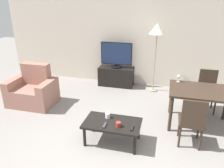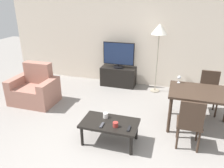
{
  "view_description": "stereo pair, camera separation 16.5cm",
  "coord_description": "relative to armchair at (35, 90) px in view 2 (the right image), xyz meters",
  "views": [
    {
      "loc": [
        0.68,
        -2.29,
        2.36
      ],
      "look_at": [
        -0.38,
        1.76,
        0.65
      ],
      "focal_mm": 35.0,
      "sensor_mm": 36.0,
      "label": 1
    },
    {
      "loc": [
        0.84,
        -2.24,
        2.36
      ],
      "look_at": [
        -0.38,
        1.76,
        0.65
      ],
      "focal_mm": 35.0,
      "sensor_mm": 36.0,
      "label": 2
    }
  ],
  "objects": [
    {
      "name": "wall_back",
      "position": [
        2.25,
        1.87,
        1.04
      ],
      "size": [
        7.94,
        0.06,
        2.7
      ],
      "color": "beige",
      "rests_on": "ground_plane"
    },
    {
      "name": "armchair",
      "position": [
        0.0,
        0.0,
        0.0
      ],
      "size": [
        1.02,
        0.72,
        0.91
      ],
      "color": "#9E6B5B",
      "rests_on": "ground_plane"
    },
    {
      "name": "tv_stand",
      "position": [
        1.59,
        1.58,
        -0.05
      ],
      "size": [
        0.95,
        0.43,
        0.53
      ],
      "color": "black",
      "rests_on": "ground_plane"
    },
    {
      "name": "tv",
      "position": [
        1.59,
        1.58,
        0.56
      ],
      "size": [
        0.85,
        0.3,
        0.69
      ],
      "color": "black",
      "rests_on": "tv_stand"
    },
    {
      "name": "coffee_table",
      "position": [
        2.14,
        -0.95,
        0.03
      ],
      "size": [
        0.95,
        0.55,
        0.39
      ],
      "color": "black",
      "rests_on": "ground_plane"
    },
    {
      "name": "dining_table",
      "position": [
        3.61,
        -0.0,
        0.33
      ],
      "size": [
        1.18,
        0.82,
        0.74
      ],
      "color": "#38281E",
      "rests_on": "ground_plane"
    },
    {
      "name": "dining_chair_near",
      "position": [
        3.41,
        -0.72,
        0.18
      ],
      "size": [
        0.4,
        0.4,
        0.89
      ],
      "color": "#38281E",
      "rests_on": "ground_plane"
    },
    {
      "name": "dining_chair_far",
      "position": [
        3.82,
        0.72,
        0.18
      ],
      "size": [
        0.4,
        0.4,
        0.89
      ],
      "color": "#38281E",
      "rests_on": "ground_plane"
    },
    {
      "name": "floor_lamp",
      "position": [
        2.63,
        1.47,
        1.23
      ],
      "size": [
        0.39,
        0.39,
        1.74
      ],
      "color": "gray",
      "rests_on": "ground_plane"
    },
    {
      "name": "remote_primary",
      "position": [
        2.49,
        -1.06,
        0.09
      ],
      "size": [
        0.04,
        0.15,
        0.02
      ],
      "color": "black",
      "rests_on": "coffee_table"
    },
    {
      "name": "remote_secondary",
      "position": [
        2.05,
        -1.09,
        0.09
      ],
      "size": [
        0.04,
        0.15,
        0.02
      ],
      "color": "#38383D",
      "rests_on": "coffee_table"
    },
    {
      "name": "cup_white_near",
      "position": [
        2.27,
        -1.05,
        0.12
      ],
      "size": [
        0.09,
        0.09,
        0.08
      ],
      "color": "maroon",
      "rests_on": "coffee_table"
    },
    {
      "name": "cup_colored_far",
      "position": [
        2.03,
        -0.83,
        0.13
      ],
      "size": [
        0.08,
        0.08,
        0.09
      ],
      "color": "white",
      "rests_on": "coffee_table"
    },
    {
      "name": "wine_glass_left",
      "position": [
        3.18,
        0.32,
        0.53
      ],
      "size": [
        0.07,
        0.07,
        0.15
      ],
      "color": "silver",
      "rests_on": "dining_table"
    }
  ]
}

